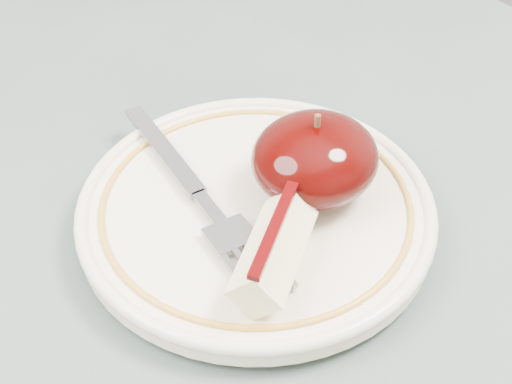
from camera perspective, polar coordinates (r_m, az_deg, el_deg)
table at (r=0.51m, az=-9.88°, el=-12.21°), size 0.90×0.90×0.75m
plate at (r=0.45m, az=0.00°, el=-1.32°), size 0.23×0.23×0.02m
apple_half at (r=0.44m, az=4.72°, el=2.69°), size 0.08×0.08×0.06m
apple_wedge at (r=0.39m, az=1.43°, el=-4.65°), size 0.08×0.07×0.04m
fork at (r=0.44m, az=-4.55°, el=-0.27°), size 0.03×0.20×0.00m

